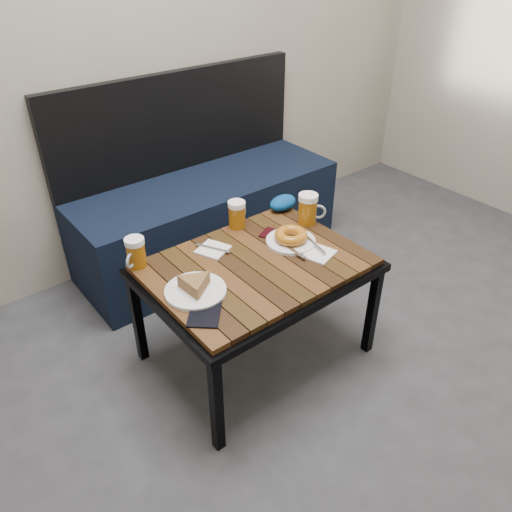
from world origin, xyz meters
TOP-DOWN VIEW (x-y plane):
  - bench at (0.23, 1.76)m, footprint 1.40×0.50m
  - cafe_table at (-0.05, 0.98)m, footprint 0.84×0.62m
  - beer_mug_left at (-0.41, 1.24)m, footprint 0.11×0.10m
  - beer_mug_centre at (0.06, 1.24)m, footprint 0.11×0.09m
  - beer_mug_right at (0.31, 1.08)m, footprint 0.12×0.11m
  - plate_pie at (-0.33, 0.97)m, footprint 0.22×0.22m
  - plate_bagel at (0.15, 1.00)m, footprint 0.20×0.26m
  - napkin_left at (-0.13, 1.15)m, footprint 0.14×0.14m
  - napkin_right at (0.18, 0.87)m, footprint 0.14×0.13m
  - passport_navy at (-0.37, 0.85)m, footprint 0.17×0.17m
  - passport_burgundy at (0.14, 1.09)m, footprint 0.13×0.14m
  - knit_pouch at (0.31, 1.24)m, footprint 0.15×0.11m

SIDE VIEW (x-z plane):
  - bench at x=0.23m, z-range -0.20..0.75m
  - cafe_table at x=-0.05m, z-range 0.19..0.66m
  - passport_burgundy at x=0.14m, z-range 0.47..0.48m
  - passport_navy at x=-0.37m, z-range 0.47..0.48m
  - napkin_right at x=0.18m, z-range 0.47..0.48m
  - napkin_left at x=-0.13m, z-range 0.47..0.48m
  - plate_bagel at x=0.15m, z-range 0.47..0.52m
  - plate_pie at x=-0.33m, z-range 0.47..0.53m
  - knit_pouch at x=0.31m, z-range 0.47..0.53m
  - beer_mug_centre at x=0.06m, z-range 0.47..0.59m
  - beer_mug_left at x=-0.41m, z-range 0.47..0.59m
  - beer_mug_right at x=0.31m, z-range 0.47..0.60m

